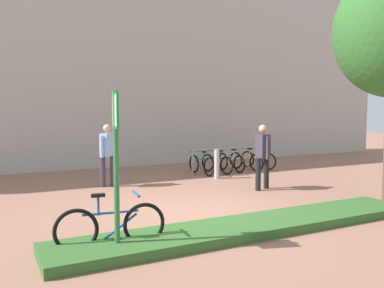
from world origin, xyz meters
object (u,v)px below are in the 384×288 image
object	(u,v)px
person_shirt_blue	(107,151)
person_suited_dark	(263,153)
parking_sign_post	(116,148)
bike_at_sign	(111,226)
bollard_steel	(217,164)
bike_rack_cluster	(231,161)

from	to	relation	value
person_shirt_blue	person_suited_dark	xyz separation A→B (m)	(3.52, -2.29, 0.00)
parking_sign_post	bike_at_sign	xyz separation A→B (m)	(-0.02, 0.24, -1.20)
parking_sign_post	bollard_steel	xyz separation A→B (m)	(4.67, 4.99, -1.10)
person_shirt_blue	person_suited_dark	distance (m)	4.20
parking_sign_post	bike_at_sign	size ratio (longest dim) A/B	1.41
bollard_steel	person_suited_dark	distance (m)	2.13
parking_sign_post	person_shirt_blue	xyz separation A→B (m)	(1.32, 5.22, -0.56)
parking_sign_post	bollard_steel	distance (m)	6.92
bike_at_sign	bollard_steel	world-z (taller)	bollard_steel
bike_rack_cluster	bollard_steel	xyz separation A→B (m)	(-1.21, -1.05, 0.10)
bike_at_sign	person_suited_dark	distance (m)	5.60
parking_sign_post	bike_at_sign	bearing A→B (deg)	95.14
bollard_steel	person_suited_dark	size ratio (longest dim) A/B	0.52
bike_rack_cluster	person_shirt_blue	bearing A→B (deg)	-169.82
bollard_steel	person_suited_dark	xyz separation A→B (m)	(0.17, -2.06, 0.53)
bike_at_sign	person_shirt_blue	distance (m)	5.21
parking_sign_post	bike_at_sign	distance (m)	1.22
bike_rack_cluster	bollard_steel	size ratio (longest dim) A/B	3.55
parking_sign_post	person_suited_dark	bearing A→B (deg)	31.18
person_suited_dark	person_shirt_blue	bearing A→B (deg)	146.92
bollard_steel	person_shirt_blue	xyz separation A→B (m)	(-3.35, 0.23, 0.53)
bike_at_sign	person_suited_dark	bearing A→B (deg)	29.00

